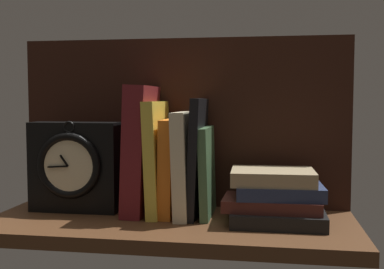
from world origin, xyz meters
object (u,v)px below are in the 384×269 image
(book_cream_twain, at_px, (185,163))
(book_green_romantic, at_px, (207,172))
(book_maroon_dawkins, at_px, (141,150))
(framed_clock, at_px, (74,167))
(book_orange_pandolfini, at_px, (171,167))
(book_yellow_seinlanguage, at_px, (158,158))
(book_black_skeptic, at_px, (197,157))
(book_stack_side, at_px, (276,198))

(book_cream_twain, xyz_separation_m, book_green_romantic, (0.04, 0.00, -0.02))
(book_maroon_dawkins, height_order, book_green_romantic, book_maroon_dawkins)
(book_green_romantic, distance_m, framed_clock, 0.27)
(book_cream_twain, relative_size, framed_clock, 1.10)
(book_orange_pandolfini, height_order, book_cream_twain, book_cream_twain)
(book_yellow_seinlanguage, height_order, book_green_romantic, book_yellow_seinlanguage)
(book_black_skeptic, bearing_deg, framed_clock, -177.43)
(book_maroon_dawkins, bearing_deg, book_black_skeptic, 0.00)
(book_maroon_dawkins, bearing_deg, book_green_romantic, 0.00)
(book_maroon_dawkins, relative_size, book_cream_twain, 1.25)
(framed_clock, bearing_deg, book_orange_pandolfini, 3.27)
(book_yellow_seinlanguage, height_order, book_cream_twain, book_yellow_seinlanguage)
(book_black_skeptic, height_order, book_stack_side, book_black_skeptic)
(book_yellow_seinlanguage, distance_m, book_green_romantic, 0.10)
(book_yellow_seinlanguage, relative_size, book_green_romantic, 1.29)
(framed_clock, bearing_deg, book_stack_side, -3.75)
(book_green_romantic, bearing_deg, book_cream_twain, 180.00)
(book_orange_pandolfini, bearing_deg, book_cream_twain, 0.00)
(book_yellow_seinlanguage, xyz_separation_m, book_orange_pandolfini, (0.03, 0.00, -0.02))
(book_black_skeptic, distance_m, book_stack_side, 0.17)
(book_yellow_seinlanguage, bearing_deg, book_cream_twain, 0.00)
(book_cream_twain, distance_m, book_green_romantic, 0.05)
(book_orange_pandolfini, height_order, framed_clock, book_orange_pandolfini)
(book_maroon_dawkins, xyz_separation_m, framed_clock, (-0.14, -0.01, -0.04))
(framed_clock, bearing_deg, book_yellow_seinlanguage, 3.78)
(book_stack_side, bearing_deg, book_green_romantic, 164.11)
(book_maroon_dawkins, xyz_separation_m, book_black_skeptic, (0.12, 0.00, -0.01))
(book_maroon_dawkins, bearing_deg, framed_clock, -175.27)
(book_yellow_seinlanguage, xyz_separation_m, book_black_skeptic, (0.08, 0.00, 0.00))
(book_orange_pandolfini, relative_size, framed_clock, 1.02)
(book_cream_twain, xyz_separation_m, framed_clock, (-0.23, -0.01, -0.01))
(book_orange_pandolfini, bearing_deg, book_stack_side, -10.41)
(book_black_skeptic, relative_size, framed_clock, 1.24)
(book_orange_pandolfini, bearing_deg, book_green_romantic, 0.00)
(book_yellow_seinlanguage, xyz_separation_m, framed_clock, (-0.17, -0.01, -0.02))
(book_maroon_dawkins, distance_m, book_black_skeptic, 0.12)
(book_orange_pandolfini, xyz_separation_m, book_stack_side, (0.21, -0.04, -0.05))
(book_cream_twain, distance_m, framed_clock, 0.23)
(book_cream_twain, xyz_separation_m, book_black_skeptic, (0.02, 0.00, 0.01))
(framed_clock, relative_size, book_stack_side, 1.00)
(framed_clock, bearing_deg, book_cream_twain, 2.85)
(book_maroon_dawkins, distance_m, book_cream_twain, 0.09)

